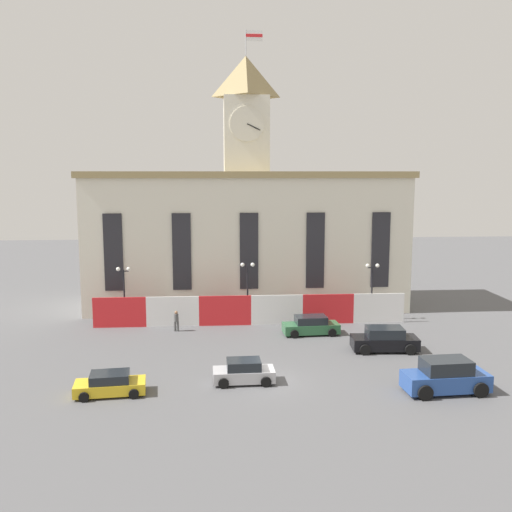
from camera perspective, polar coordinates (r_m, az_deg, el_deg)
name	(u,v)px	position (r m, az deg, el deg)	size (l,w,h in m)	color
ground_plane	(264,381)	(37.45, 0.82, -12.42)	(160.00, 160.00, 0.00)	#565659
civic_building	(246,232)	(56.91, -0.98, 2.38)	(31.29, 10.19, 26.74)	silver
banner_fence	(251,310)	(50.14, -0.49, -5.45)	(27.33, 0.12, 2.65)	red
street_lamp_far_right	(124,283)	(51.22, -13.08, -2.64)	(1.26, 0.36, 5.12)	black
street_lamp_left	(248,279)	(50.61, -0.85, -2.36)	(1.26, 0.36, 5.38)	black
street_lamp_right	(372,279)	(52.45, 11.54, -2.30)	(1.26, 0.36, 5.17)	black
car_blue_van	(446,377)	(37.21, 18.43, -11.42)	(5.21, 2.62, 2.10)	#284C99
car_silver_hatch	(244,372)	(37.01, -1.23, -11.54)	(3.95, 2.10, 1.50)	#B7B7BC
car_yellow_coupe	(110,384)	(36.29, -14.39, -12.33)	(4.36, 2.47, 1.35)	yellow
car_black_suv	(385,340)	(44.28, 12.73, -8.19)	(5.01, 2.60, 1.80)	black
car_green_wagon	(311,326)	(47.69, 5.50, -6.96)	(4.71, 2.36, 1.55)	#2D663D
pedestrian	(176,320)	(48.79, -7.97, -6.36)	(0.45, 0.45, 1.75)	#4C4C4C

